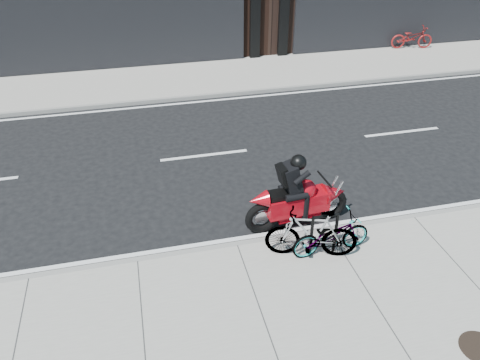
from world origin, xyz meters
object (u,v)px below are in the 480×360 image
object	(u,v)px
bicycle_rear	(311,234)
bicycle_front	(331,235)
motorcycle	(302,197)
manhole_cover	(480,348)
bicycle_far	(412,37)
bike_rack	(324,231)

from	to	relation	value
bicycle_rear	bicycle_front	bearing A→B (deg)	106.92
bicycle_rear	motorcycle	distance (m)	1.17
bicycle_rear	manhole_cover	bearing A→B (deg)	51.61
bicycle_rear	motorcycle	bearing A→B (deg)	-174.39
motorcycle	bicycle_rear	bearing A→B (deg)	-105.48
motorcycle	manhole_cover	xyz separation A→B (m)	(1.64, -3.85, -0.58)
motorcycle	bicycle_far	bearing A→B (deg)	45.69
bike_rack	manhole_cover	xyz separation A→B (m)	(1.61, -2.70, -0.55)
bike_rack	bicycle_rear	xyz separation A→B (m)	(-0.25, 0.00, -0.02)
bike_rack	bicycle_front	xyz separation A→B (m)	(0.16, 0.00, -0.13)
bike_rack	manhole_cover	size ratio (longest dim) A/B	1.43
bicycle_front	bicycle_rear	xyz separation A→B (m)	(-0.42, 0.00, 0.11)
bicycle_rear	manhole_cover	distance (m)	3.33
bicycle_front	manhole_cover	bearing A→B (deg)	-155.59
bike_rack	bicycle_far	size ratio (longest dim) A/B	0.53
bike_rack	motorcycle	bearing A→B (deg)	91.28
bike_rack	manhole_cover	bearing A→B (deg)	-59.13
bike_rack	bicycle_front	world-z (taller)	bike_rack
bicycle_front	motorcycle	size ratio (longest dim) A/B	0.68
bicycle_rear	manhole_cover	xyz separation A→B (m)	(1.87, -2.70, -0.53)
bicycle_far	manhole_cover	world-z (taller)	bicycle_far
bike_rack	bicycle_far	world-z (taller)	bike_rack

